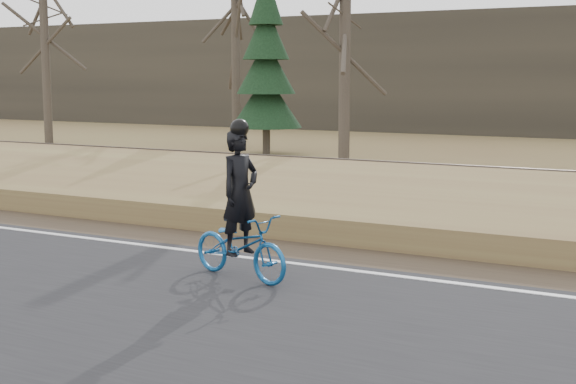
% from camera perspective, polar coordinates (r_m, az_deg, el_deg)
% --- Properties ---
extents(ground, '(120.00, 120.00, 0.00)m').
position_cam_1_polar(ground, '(14.58, -15.74, -3.42)').
color(ground, olive).
rests_on(ground, ground).
extents(edge_line, '(120.00, 0.12, 0.01)m').
position_cam_1_polar(edge_line, '(14.71, -15.22, -3.04)').
color(edge_line, silver).
rests_on(edge_line, road).
extents(shoulder, '(120.00, 1.60, 0.04)m').
position_cam_1_polar(shoulder, '(15.45, -12.68, -2.58)').
color(shoulder, '#473A2B').
rests_on(shoulder, ground).
extents(embankment, '(120.00, 5.00, 0.44)m').
position_cam_1_polar(embankment, '(17.77, -6.42, -0.38)').
color(embankment, olive).
rests_on(embankment, ground).
extents(ballast, '(120.00, 3.00, 0.45)m').
position_cam_1_polar(ballast, '(20.98, -0.58, 1.02)').
color(ballast, slate).
rests_on(ballast, ground).
extents(railroad, '(120.00, 2.40, 0.29)m').
position_cam_1_polar(railroad, '(20.95, -0.58, 1.84)').
color(railroad, black).
rests_on(railroad, ballast).
extents(treeline_backdrop, '(120.00, 4.00, 6.00)m').
position_cam_1_polar(treeline_backdrop, '(41.50, 14.19, 8.20)').
color(treeline_backdrop, '#383328').
rests_on(treeline_backdrop, ground).
extents(cyclist, '(1.85, 1.04, 2.23)m').
position_cam_1_polar(cyclist, '(11.18, -3.42, -2.57)').
color(cyclist, '#14518C').
rests_on(cyclist, road).
extents(bare_tree_far_left, '(0.36, 0.36, 8.50)m').
position_cam_1_polar(bare_tree_far_left, '(35.94, -16.91, 10.12)').
color(bare_tree_far_left, '#463F33').
rests_on(bare_tree_far_left, ground).
extents(bare_tree_left, '(0.36, 0.36, 8.37)m').
position_cam_1_polar(bare_tree_left, '(32.81, -3.75, 10.55)').
color(bare_tree_left, '#463F33').
rests_on(bare_tree_left, ground).
extents(bare_tree_near_left, '(0.36, 0.36, 7.55)m').
position_cam_1_polar(bare_tree_near_left, '(25.45, 4.06, 10.28)').
color(bare_tree_near_left, '#463F33').
rests_on(bare_tree_near_left, ground).
extents(conifer, '(2.60, 2.60, 6.63)m').
position_cam_1_polar(conifer, '(29.28, -1.57, 8.78)').
color(conifer, '#463F33').
rests_on(conifer, ground).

